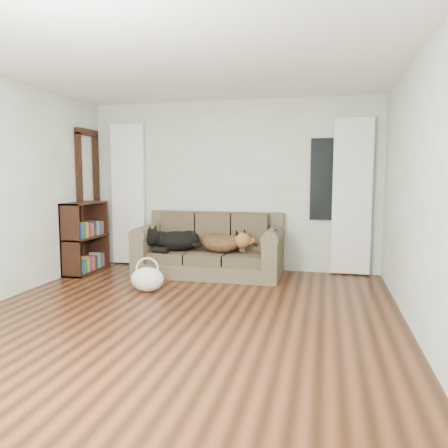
% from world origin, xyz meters
% --- Properties ---
extents(floor, '(5.00, 5.00, 0.00)m').
position_xyz_m(floor, '(0.00, 0.00, 0.00)').
color(floor, black).
rests_on(floor, ground).
extents(ceiling, '(5.00, 5.00, 0.00)m').
position_xyz_m(ceiling, '(0.00, 0.00, 2.60)').
color(ceiling, white).
rests_on(ceiling, ground).
extents(wall_back, '(4.50, 0.04, 2.60)m').
position_xyz_m(wall_back, '(0.00, 2.50, 1.30)').
color(wall_back, silver).
rests_on(wall_back, ground).
extents(wall_right, '(0.04, 5.00, 2.60)m').
position_xyz_m(wall_right, '(2.25, 0.00, 1.30)').
color(wall_right, silver).
rests_on(wall_right, ground).
extents(curtain_left, '(0.55, 0.08, 2.25)m').
position_xyz_m(curtain_left, '(-1.70, 2.42, 1.15)').
color(curtain_left, white).
rests_on(curtain_left, ground).
extents(curtain_right, '(0.55, 0.08, 2.25)m').
position_xyz_m(curtain_right, '(1.80, 2.42, 1.15)').
color(curtain_right, white).
rests_on(curtain_right, ground).
extents(window_pane, '(0.50, 0.03, 1.20)m').
position_xyz_m(window_pane, '(1.45, 2.47, 1.40)').
color(window_pane, black).
rests_on(window_pane, wall_back).
extents(door_casing, '(0.07, 0.60, 2.10)m').
position_xyz_m(door_casing, '(-2.20, 2.05, 1.05)').
color(door_casing, black).
rests_on(door_casing, ground).
extents(sofa, '(2.10, 0.91, 0.86)m').
position_xyz_m(sofa, '(-0.22, 1.97, 0.45)').
color(sofa, brown).
rests_on(sofa, floor).
extents(dog_black_lab, '(0.76, 0.58, 0.30)m').
position_xyz_m(dog_black_lab, '(-0.75, 1.92, 0.48)').
color(dog_black_lab, black).
rests_on(dog_black_lab, sofa).
extents(dog_shepherd, '(0.78, 0.71, 0.28)m').
position_xyz_m(dog_shepherd, '(-0.01, 1.95, 0.49)').
color(dog_shepherd, black).
rests_on(dog_shepherd, sofa).
extents(tv_remote, '(0.07, 0.17, 0.02)m').
position_xyz_m(tv_remote, '(0.77, 1.82, 0.73)').
color(tv_remote, black).
rests_on(tv_remote, sofa).
extents(tote_bag, '(0.47, 0.39, 0.31)m').
position_xyz_m(tote_bag, '(-0.74, 0.89, 0.16)').
color(tote_bag, silver).
rests_on(tote_bag, floor).
extents(bookshelf, '(0.35, 0.86, 1.06)m').
position_xyz_m(bookshelf, '(-2.09, 1.73, 0.50)').
color(bookshelf, black).
rests_on(bookshelf, floor).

